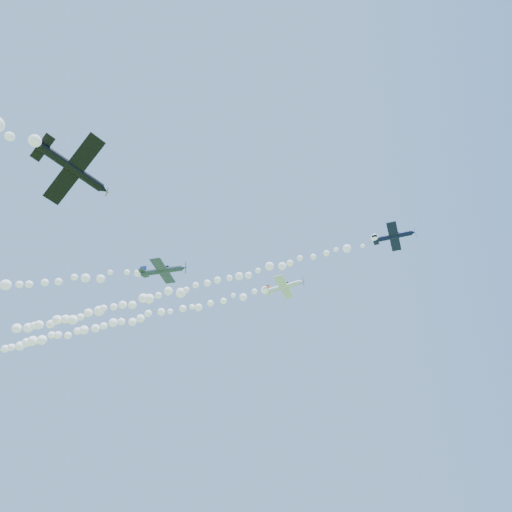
% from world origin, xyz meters
% --- Properties ---
extents(plane_white, '(8.18, 8.53, 2.17)m').
position_xyz_m(plane_white, '(8.66, 7.63, 51.52)').
color(plane_white, white).
extents(smoke_trail_white, '(86.44, 10.69, 3.33)m').
position_xyz_m(smoke_trail_white, '(-36.96, 11.85, 51.19)').
color(smoke_trail_white, white).
extents(plane_navy, '(6.91, 7.32, 2.46)m').
position_xyz_m(plane_navy, '(28.69, -4.02, 49.23)').
color(plane_navy, '#0B0F34').
extents(smoke_trail_navy, '(74.96, 11.57, 2.73)m').
position_xyz_m(smoke_trail_navy, '(-10.83, 0.91, 49.03)').
color(smoke_trail_navy, white).
extents(plane_grey, '(8.12, 8.43, 2.37)m').
position_xyz_m(plane_grey, '(-8.82, -7.63, 46.86)').
color(plane_grey, '#323C49').
extents(plane_black, '(7.35, 7.10, 3.26)m').
position_xyz_m(plane_black, '(-3.48, -36.75, 35.04)').
color(plane_black, black).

